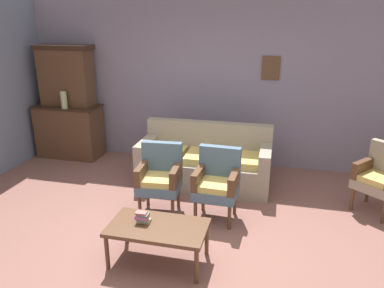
% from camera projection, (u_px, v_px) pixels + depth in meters
% --- Properties ---
extents(ground_plane, '(7.68, 7.68, 0.00)m').
position_uv_depth(ground_plane, '(169.00, 243.00, 4.24)').
color(ground_plane, '#84564C').
extents(wall_back_with_decor, '(6.40, 0.09, 2.70)m').
position_uv_depth(wall_back_with_decor, '(215.00, 84.00, 6.21)').
color(wall_back_with_decor, gray).
rests_on(wall_back_with_decor, ground).
extents(side_cabinet, '(1.16, 0.55, 0.93)m').
position_uv_depth(side_cabinet, '(70.00, 131.00, 6.73)').
color(side_cabinet, brown).
rests_on(side_cabinet, ground).
extents(cabinet_upper_hutch, '(0.99, 0.38, 1.03)m').
position_uv_depth(cabinet_upper_hutch, '(66.00, 75.00, 6.48)').
color(cabinet_upper_hutch, brown).
rests_on(cabinet_upper_hutch, side_cabinet).
extents(vase_on_cabinet, '(0.11, 0.11, 0.30)m').
position_uv_depth(vase_on_cabinet, '(64.00, 100.00, 6.34)').
color(vase_on_cabinet, '#A5B77F').
rests_on(vase_on_cabinet, side_cabinet).
extents(floral_couch, '(1.94, 0.82, 0.90)m').
position_uv_depth(floral_couch, '(205.00, 164.00, 5.63)').
color(floral_couch, gray).
rests_on(floral_couch, ground).
extents(armchair_near_couch_end, '(0.56, 0.53, 0.90)m').
position_uv_depth(armchair_near_couch_end, '(160.00, 176.00, 4.78)').
color(armchair_near_couch_end, slate).
rests_on(armchair_near_couch_end, ground).
extents(armchair_row_middle, '(0.54, 0.51, 0.90)m').
position_uv_depth(armchair_row_middle, '(217.00, 181.00, 4.63)').
color(armchair_row_middle, slate).
rests_on(armchair_row_middle, ground).
extents(wingback_chair_by_fireplace, '(0.71, 0.71, 0.90)m').
position_uv_depth(wingback_chair_by_fireplace, '(382.00, 176.00, 4.78)').
color(wingback_chair_by_fireplace, gray).
rests_on(wingback_chair_by_fireplace, ground).
extents(coffee_table, '(1.00, 0.56, 0.42)m').
position_uv_depth(coffee_table, '(158.00, 230.00, 3.81)').
color(coffee_table, brown).
rests_on(coffee_table, ground).
extents(book_stack_on_table, '(0.14, 0.12, 0.12)m').
position_uv_depth(book_stack_on_table, '(143.00, 217.00, 3.84)').
color(book_stack_on_table, tan).
rests_on(book_stack_on_table, coffee_table).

